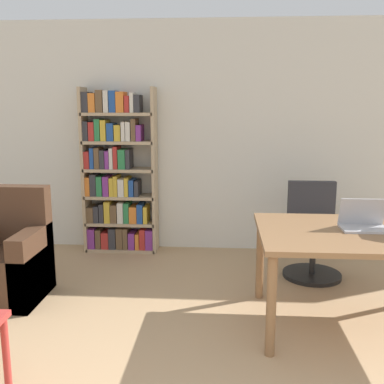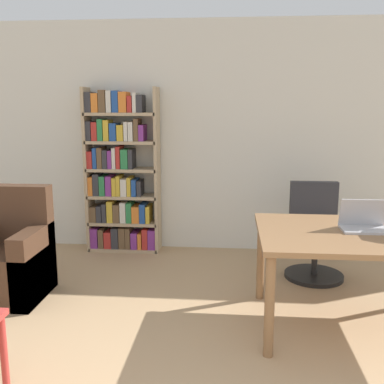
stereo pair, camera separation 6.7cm
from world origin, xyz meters
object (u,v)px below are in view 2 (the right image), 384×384
desk (359,243)px  laptop (364,223)px  office_chair (314,237)px  armchair (10,261)px  bookshelf (119,176)px

desk → laptop: bearing=56.2°
office_chair → laptop: bearing=-80.6°
desk → armchair: size_ratio=1.54×
desk → bookshelf: bearing=142.7°
laptop → office_chair: 1.13m
desk → bookshelf: (-2.30, 1.76, 0.22)m
office_chair → bookshelf: (-2.18, 0.66, 0.49)m
laptop → armchair: 3.08m
laptop → bookshelf: bearing=144.2°
laptop → bookshelf: size_ratio=0.18×
desk → armchair: armchair is taller
laptop → armchair: bearing=174.9°
desk → office_chair: bearing=96.7°
bookshelf → office_chair: bearing=-16.8°
armchair → bookshelf: 1.68m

